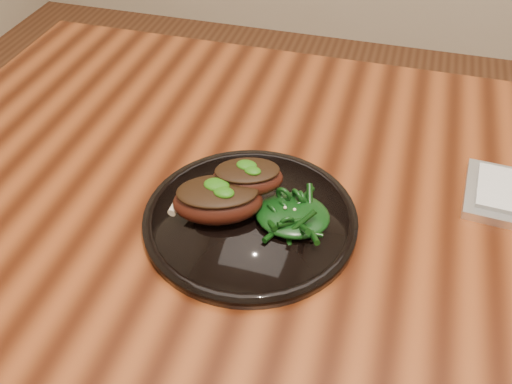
# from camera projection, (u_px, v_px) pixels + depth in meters

# --- Properties ---
(desk) EXTENTS (1.60, 0.80, 0.75)m
(desk) POSITION_uv_depth(u_px,v_px,m) (435.00, 267.00, 0.79)
(desk) COLOR #351306
(desk) RESTS_ON ground
(plate) EXTENTS (0.27, 0.27, 0.02)m
(plate) POSITION_uv_depth(u_px,v_px,m) (250.00, 219.00, 0.73)
(plate) COLOR black
(plate) RESTS_ON desk
(lamb_chop_front) EXTENTS (0.13, 0.11, 0.05)m
(lamb_chop_front) POSITION_uv_depth(u_px,v_px,m) (217.00, 200.00, 0.71)
(lamb_chop_front) COLOR #3A130B
(lamb_chop_front) RESTS_ON plate
(lamb_chop_back) EXTENTS (0.11, 0.09, 0.04)m
(lamb_chop_back) POSITION_uv_depth(u_px,v_px,m) (247.00, 177.00, 0.72)
(lamb_chop_back) COLOR #3A130B
(lamb_chop_back) RESTS_ON plate
(herb_smear) EXTENTS (0.07, 0.05, 0.00)m
(herb_smear) POSITION_uv_depth(u_px,v_px,m) (238.00, 180.00, 0.78)
(herb_smear) COLOR #144907
(herb_smear) RESTS_ON plate
(greens_heap) EXTENTS (0.09, 0.09, 0.04)m
(greens_heap) POSITION_uv_depth(u_px,v_px,m) (293.00, 211.00, 0.71)
(greens_heap) COLOR black
(greens_heap) RESTS_ON plate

